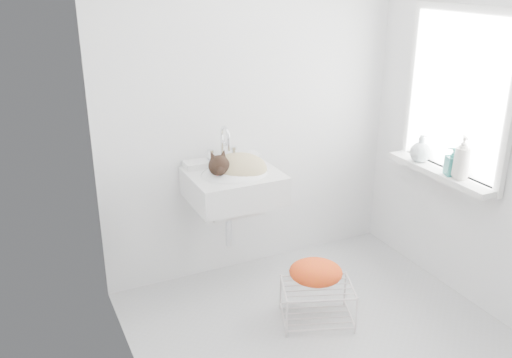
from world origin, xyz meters
name	(u,v)px	position (x,y,z in m)	size (l,w,h in m)	color
floor	(321,333)	(0.00, 0.00, 0.00)	(2.20, 2.00, 0.02)	#ABABAB
back_wall	(252,101)	(0.00, 1.00, 1.25)	(2.20, 0.02, 2.50)	white
right_wall	(483,117)	(1.10, 0.00, 1.25)	(0.02, 2.00, 2.50)	white
left_wall	(126,169)	(-1.10, 0.00, 1.25)	(0.02, 2.00, 2.50)	white
window_glass	(459,94)	(1.09, 0.20, 1.35)	(0.01, 0.80, 1.00)	white
window_frame	(457,95)	(1.07, 0.20, 1.35)	(0.04, 0.90, 1.10)	white
windowsill	(440,172)	(1.01, 0.20, 0.83)	(0.16, 0.88, 0.04)	white
sink	(233,173)	(-0.26, 0.74, 0.85)	(0.59, 0.51, 0.24)	silver
faucet	(223,145)	(-0.26, 0.92, 0.99)	(0.21, 0.15, 0.21)	silver
cat	(236,167)	(-0.24, 0.72, 0.89)	(0.42, 0.35, 0.25)	tan
wire_rack	(317,300)	(0.04, 0.12, 0.15)	(0.43, 0.30, 0.26)	silver
towel	(316,278)	(0.05, 0.17, 0.29)	(0.34, 0.24, 0.14)	orange
bottle_a	(459,179)	(1.00, 0.02, 0.85)	(0.09, 0.09, 0.24)	silver
bottle_b	(451,175)	(1.00, 0.09, 0.85)	(0.08, 0.09, 0.19)	#2A7B75
bottle_c	(419,161)	(1.00, 0.40, 0.85)	(0.15, 0.15, 0.19)	silver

